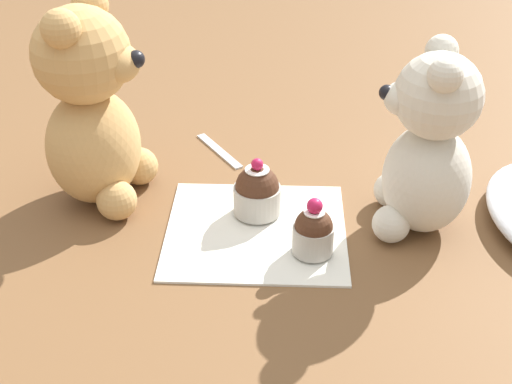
{
  "coord_description": "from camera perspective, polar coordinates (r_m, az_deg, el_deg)",
  "views": [
    {
      "loc": [
        0.69,
        0.03,
        0.5
      ],
      "look_at": [
        0.0,
        0.0,
        0.06
      ],
      "focal_mm": 50.0,
      "sensor_mm": 36.0,
      "label": 1
    }
  ],
  "objects": [
    {
      "name": "cupcake_near_tan_bear",
      "position": [
        0.86,
        -0.1,
        -0.01
      ],
      "size": [
        0.06,
        0.06,
        0.07
      ],
      "color": "#B2ADA3",
      "rests_on": "knitted_placemat"
    },
    {
      "name": "teaspoon",
      "position": [
        1.02,
        -2.97,
        3.37
      ],
      "size": [
        0.1,
        0.07,
        0.01
      ],
      "primitive_type": "cube",
      "rotation": [
        0.0,
        0.0,
        3.73
      ],
      "color": "silver",
      "rests_on": "ground_plane"
    },
    {
      "name": "teddy_bear_cream",
      "position": [
        0.83,
        13.57,
        3.43
      ],
      "size": [
        0.13,
        0.12,
        0.23
      ],
      "rotation": [
        0.0,
        0.0,
        -0.13
      ],
      "color": "beige",
      "rests_on": "ground_plane"
    },
    {
      "name": "teddy_bear_tan",
      "position": [
        0.88,
        -13.01,
        6.47
      ],
      "size": [
        0.14,
        0.14,
        0.26
      ],
      "rotation": [
        0.0,
        0.0,
        2.99
      ],
      "color": "tan",
      "rests_on": "ground_plane"
    },
    {
      "name": "cupcake_near_cream_bear",
      "position": [
        0.8,
        4.61,
        -3.17
      ],
      "size": [
        0.05,
        0.05,
        0.07
      ],
      "color": "#B2ADA3",
      "rests_on": "knitted_placemat"
    },
    {
      "name": "ground_plane",
      "position": [
        0.85,
        0.0,
        -3.18
      ],
      "size": [
        4.0,
        4.0,
        0.0
      ],
      "primitive_type": "plane",
      "color": "brown"
    },
    {
      "name": "knitted_placemat",
      "position": [
        0.85,
        0.0,
        -3.02
      ],
      "size": [
        0.2,
        0.21,
        0.01
      ],
      "primitive_type": "cube",
      "color": "silver",
      "rests_on": "ground_plane"
    }
  ]
}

